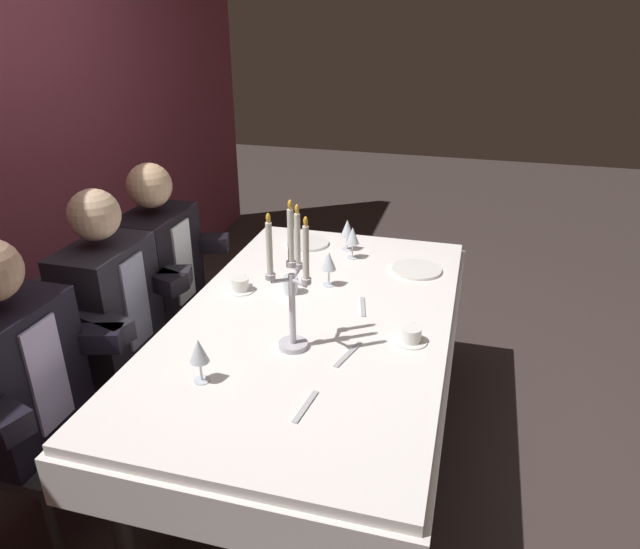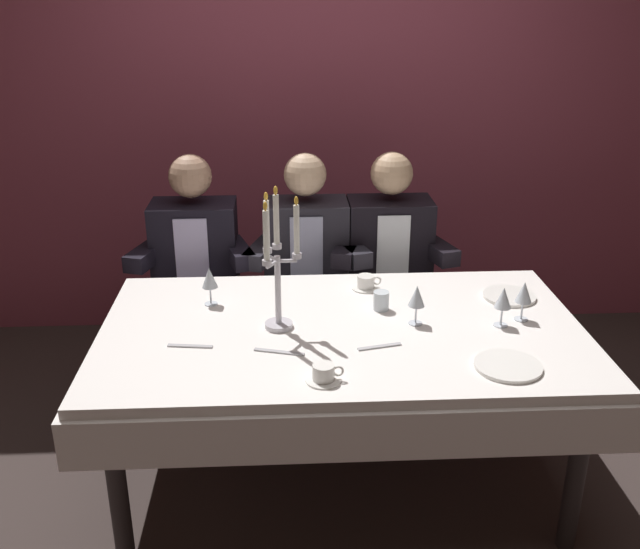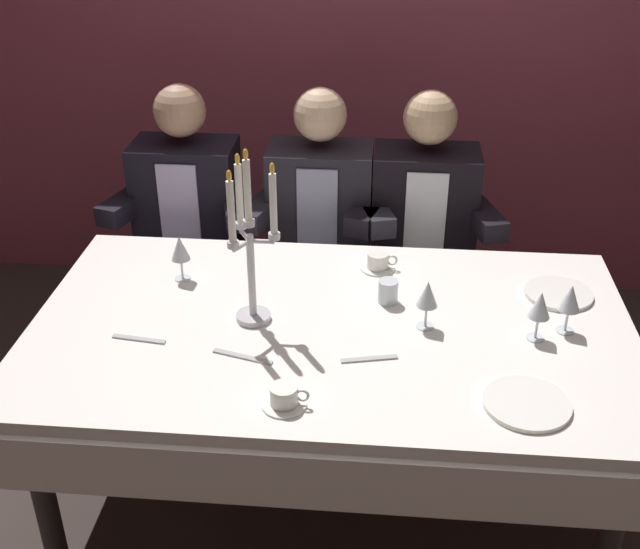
{
  "view_description": "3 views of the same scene",
  "coord_description": "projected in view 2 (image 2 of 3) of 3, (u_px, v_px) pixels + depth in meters",
  "views": [
    {
      "loc": [
        -2.01,
        -0.58,
        1.91
      ],
      "look_at": [
        0.02,
        -0.02,
        0.92
      ],
      "focal_mm": 32.75,
      "sensor_mm": 36.0,
      "label": 1
    },
    {
      "loc": [
        -0.22,
        -2.52,
        1.99
      ],
      "look_at": [
        -0.08,
        0.07,
        0.94
      ],
      "focal_mm": 39.97,
      "sensor_mm": 36.0,
      "label": 2
    },
    {
      "loc": [
        0.15,
        -2.08,
        2.1
      ],
      "look_at": [
        -0.04,
        0.02,
        0.91
      ],
      "focal_mm": 44.31,
      "sensor_mm": 36.0,
      "label": 3
    }
  ],
  "objects": [
    {
      "name": "back_wall",
      "position": [
        320.0,
        105.0,
        4.12
      ],
      "size": [
        6.0,
        0.12,
        2.7
      ],
      "primitive_type": "cube",
      "color": "#903C4F",
      "rests_on": "ground_plane"
    },
    {
      "name": "fork_0",
      "position": [
        190.0,
        346.0,
        2.65
      ],
      "size": [
        0.17,
        0.04,
        0.01
      ],
      "primitive_type": "cube",
      "rotation": [
        0.0,
        0.0,
        -0.13
      ],
      "color": "#B7B7BC",
      "rests_on": "dining_table"
    },
    {
      "name": "dinner_plate_1",
      "position": [
        508.0,
        366.0,
        2.5
      ],
      "size": [
        0.24,
        0.24,
        0.01
      ],
      "primitive_type": "cylinder",
      "color": "white",
      "rests_on": "dining_table"
    },
    {
      "name": "dining_table",
      "position": [
        342.0,
        353.0,
        2.85
      ],
      "size": [
        1.94,
        1.14,
        0.74
      ],
      "color": "white",
      "rests_on": "ground_plane"
    },
    {
      "name": "water_tumbler_0",
      "position": [
        381.0,
        301.0,
        2.94
      ],
      "size": [
        0.07,
        0.07,
        0.08
      ],
      "primitive_type": "cylinder",
      "color": "silver",
      "rests_on": "dining_table"
    },
    {
      "name": "wine_glass_0",
      "position": [
        210.0,
        279.0,
        2.96
      ],
      "size": [
        0.07,
        0.07,
        0.16
      ],
      "color": "silver",
      "rests_on": "dining_table"
    },
    {
      "name": "candelabra",
      "position": [
        277.0,
        267.0,
        2.71
      ],
      "size": [
        0.15,
        0.17,
        0.57
      ],
      "color": "silver",
      "rests_on": "dining_table"
    },
    {
      "name": "spoon_2",
      "position": [
        380.0,
        347.0,
        2.65
      ],
      "size": [
        0.17,
        0.06,
        0.01
      ],
      "primitive_type": "cube",
      "rotation": [
        0.0,
        0.0,
        0.23
      ],
      "color": "#B7B7BC",
      "rests_on": "dining_table"
    },
    {
      "name": "ground_plane",
      "position": [
        340.0,
        480.0,
        3.09
      ],
      "size": [
        12.0,
        12.0,
        0.0
      ],
      "primitive_type": "plane",
      "color": "#392E2B"
    },
    {
      "name": "coffee_cup_0",
      "position": [
        366.0,
        283.0,
        3.15
      ],
      "size": [
        0.13,
        0.12,
        0.06
      ],
      "color": "white",
      "rests_on": "dining_table"
    },
    {
      "name": "coffee_cup_1",
      "position": [
        324.0,
        374.0,
        2.41
      ],
      "size": [
        0.13,
        0.12,
        0.06
      ],
      "color": "white",
      "rests_on": "dining_table"
    },
    {
      "name": "knife_1",
      "position": [
        279.0,
        352.0,
        2.61
      ],
      "size": [
        0.19,
        0.07,
        0.01
      ],
      "primitive_type": "cube",
      "rotation": [
        0.0,
        0.0,
        -0.27
      ],
      "color": "#B7B7BC",
      "rests_on": "dining_table"
    },
    {
      "name": "wine_glass_1",
      "position": [
        417.0,
        297.0,
        2.79
      ],
      "size": [
        0.07,
        0.07,
        0.16
      ],
      "color": "silver",
      "rests_on": "dining_table"
    },
    {
      "name": "seated_diner_2",
      "position": [
        389.0,
        249.0,
        3.65
      ],
      "size": [
        0.63,
        0.48,
        1.24
      ],
      "color": "#2D2829",
      "rests_on": "ground_plane"
    },
    {
      "name": "wine_glass_3",
      "position": [
        524.0,
        294.0,
        2.82
      ],
      "size": [
        0.07,
        0.07,
        0.16
      ],
      "color": "silver",
      "rests_on": "dining_table"
    },
    {
      "name": "seated_diner_0",
      "position": [
        196.0,
        253.0,
        3.6
      ],
      "size": [
        0.63,
        0.48,
        1.24
      ],
      "color": "#2D2829",
      "rests_on": "ground_plane"
    },
    {
      "name": "wine_glass_2",
      "position": [
        503.0,
        299.0,
        2.77
      ],
      "size": [
        0.07,
        0.07,
        0.16
      ],
      "color": "silver",
      "rests_on": "dining_table"
    },
    {
      "name": "dinner_plate_0",
      "position": [
        509.0,
        296.0,
        3.07
      ],
      "size": [
        0.23,
        0.23,
        0.01
      ],
      "primitive_type": "cylinder",
      "color": "white",
      "rests_on": "dining_table"
    },
    {
      "name": "seated_diner_1",
      "position": [
        306.0,
        251.0,
        3.62
      ],
      "size": [
        0.63,
        0.48,
        1.24
      ],
      "color": "#2D2829",
      "rests_on": "ground_plane"
    }
  ]
}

